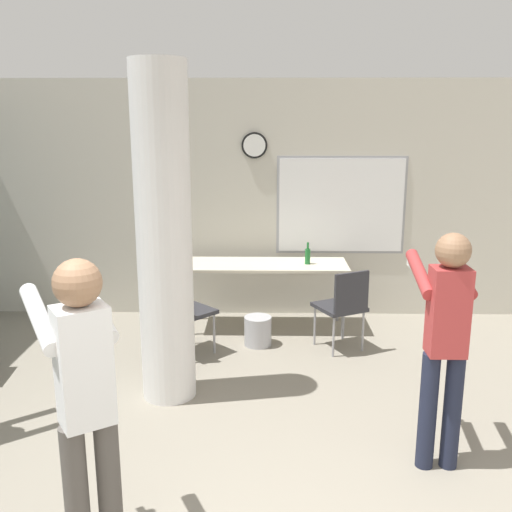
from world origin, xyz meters
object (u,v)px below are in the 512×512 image
Objects in this scene: folding_table at (263,268)px; bottle_on_table at (308,256)px; person_playing_side at (445,333)px; chair_table_left at (183,307)px; person_playing_front at (84,394)px; chair_table_right at (343,303)px.

bottle_on_table is (0.50, -0.02, 0.15)m from folding_table.
person_playing_side reaches higher than bottle_on_table.
person_playing_side is at bearing -42.56° from chair_table_left.
person_playing_side reaches higher than chair_table_left.
folding_table is 1.15× the size of person_playing_side.
bottle_on_table is 3.86m from person_playing_front.
chair_table_right is 0.51× the size of person_playing_front.
person_playing_front reaches higher than chair_table_left.
chair_table_right is (0.33, -0.63, -0.35)m from bottle_on_table.
chair_table_left is 0.53× the size of person_playing_side.
chair_table_left is at bearing 88.42° from person_playing_front.
bottle_on_table reaches higher than folding_table.
bottle_on_table is 0.79m from chair_table_right.
chair_table_left is 0.51× the size of person_playing_front.
bottle_on_table is 0.15× the size of person_playing_side.
person_playing_front is (-0.08, -2.81, 0.49)m from chair_table_left.
chair_table_right reaches higher than folding_table.
folding_table is 2.17× the size of chair_table_left.
chair_table_right is at bearing 100.93° from person_playing_side.
chair_table_left is (-1.63, -0.16, 0.00)m from chair_table_right.
person_playing_front is at bearing -155.25° from person_playing_side.
bottle_on_table is at bearing 31.24° from chair_table_left.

